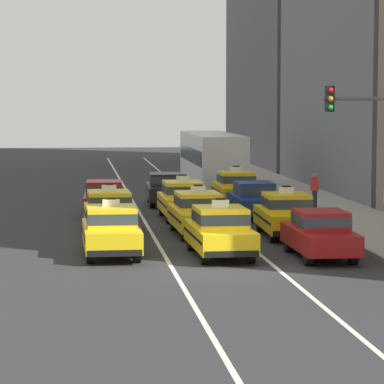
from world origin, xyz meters
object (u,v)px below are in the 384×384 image
sedan_right_third (254,199)px  traffic_light_pole (383,146)px  taxi_left_second (109,211)px  sedan_left_third (104,197)px  taxi_center_second (198,212)px  fire_hydrant (344,221)px  taxi_left_nearest (111,230)px  sedan_center_fourth (166,188)px  pedestrian_mid_block (315,191)px  taxi_center_third (183,199)px  bus_right_fifth (212,158)px  taxi_right_second (286,214)px  sedan_right_nearest (320,233)px  taxi_center_nearest (220,230)px  taxi_right_fourth (236,188)px

sedan_right_third → traffic_light_pole: bearing=-85.2°
taxi_left_second → sedan_left_third: bearing=90.0°
sedan_right_third → taxi_center_second: bearing=-120.0°
taxi_left_second → fire_hydrant: 9.06m
taxi_left_nearest → sedan_center_fourth: bearing=78.6°
pedestrian_mid_block → traffic_light_pole: (-2.02, -16.97, 2.85)m
taxi_center_second → sedan_left_third: bearing=115.9°
taxi_center_third → bus_right_fifth: 14.97m
sedan_right_third → bus_right_fifth: (0.09, 14.38, 0.97)m
sedan_right_third → taxi_left_nearest: bearing=-122.8°
taxi_left_second → taxi_right_second: (6.59, -1.75, 0.00)m
sedan_right_nearest → fire_hydrant: size_ratio=5.90×
taxi_center_nearest → bus_right_fifth: 25.43m
taxi_right_fourth → bus_right_fifth: size_ratio=0.41×
sedan_center_fourth → bus_right_fifth: bus_right_fifth is taller
taxi_left_nearest → taxi_center_second: 5.95m
taxi_center_second → sedan_right_nearest: (3.28, -6.10, -0.03)m
sedan_center_fourth → sedan_right_third: size_ratio=1.01×
taxi_left_second → sedan_right_nearest: taxi_left_second is taller
fire_hydrant → pedestrian_mid_block: bearing=84.4°
sedan_center_fourth → taxi_right_second: taxi_right_second is taller
taxi_left_nearest → taxi_center_nearest: 3.61m
taxi_center_third → traffic_light_pole: traffic_light_pole is taller
taxi_left_second → taxi_center_third: 5.47m
sedan_left_third → pedestrian_mid_block: pedestrian_mid_block is taller
sedan_center_fourth → pedestrian_mid_block: pedestrian_mid_block is taller
taxi_left_second → traffic_light_pole: (7.73, -10.19, 2.94)m
taxi_right_fourth → taxi_right_second: bearing=-89.7°
sedan_center_fourth → bus_right_fifth: size_ratio=0.39×
sedan_right_nearest → taxi_right_fourth: taxi_right_fourth is taller
taxi_right_fourth → taxi_left_second: bearing=-123.5°
taxi_left_second → taxi_center_third: (3.33, 4.34, 0.00)m
taxi_right_second → traffic_light_pole: (1.13, -8.43, 2.94)m
sedan_left_third → pedestrian_mid_block: 9.78m
taxi_center_nearest → sedan_center_fourth: taxi_center_nearest is taller
taxi_right_fourth → bus_right_fifth: bus_right_fifth is taller
taxi_left_nearest → taxi_center_second: same height
taxi_left_second → taxi_center_third: bearing=52.5°
taxi_center_nearest → sedan_right_third: (3.06, 10.84, -0.03)m
taxi_left_second → traffic_light_pole: traffic_light_pole is taller
sedan_center_fourth → sedan_right_nearest: 17.75m
sedan_right_nearest → taxi_right_fourth: 16.88m
taxi_left_second → bus_right_fifth: (6.58, 18.93, 0.94)m
sedan_center_fourth → bus_right_fifth: 9.24m
taxi_right_fourth → taxi_center_third: bearing=-120.1°
taxi_center_second → sedan_center_fourth: 11.31m
sedan_right_nearest → pedestrian_mid_block: bearing=77.3°
taxi_left_nearest → traffic_light_pole: 9.50m
sedan_center_fourth → sedan_right_nearest: same height
sedan_right_third → taxi_right_second: bearing=-89.1°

